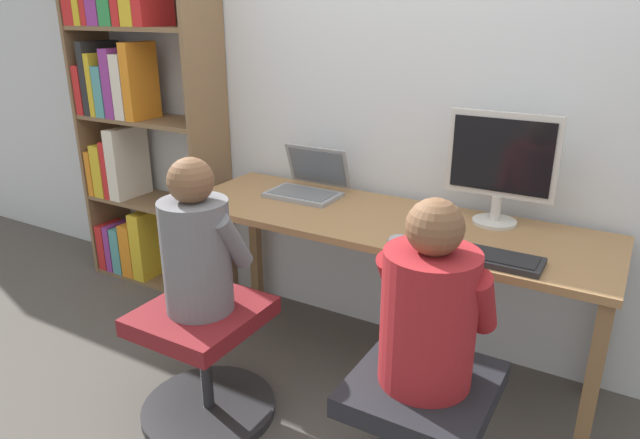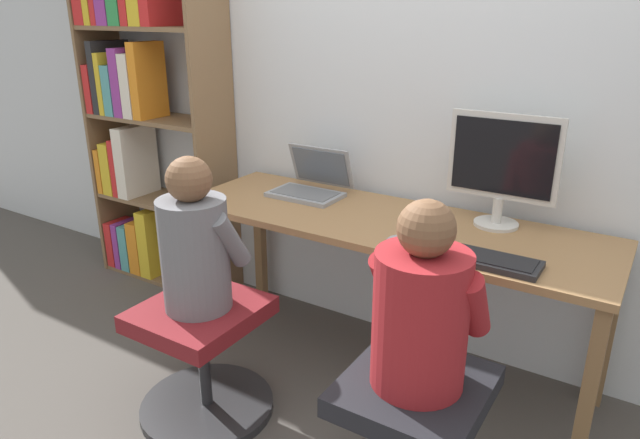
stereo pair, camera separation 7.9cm
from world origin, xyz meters
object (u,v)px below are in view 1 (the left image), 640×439
at_px(keyboard, 477,255).
at_px(office_chair_left, 419,437).
at_px(desktop_monitor, 501,165).
at_px(office_chair_right, 205,358).
at_px(person_at_monitor, 429,307).
at_px(laptop, 308,185).
at_px(bookshelf, 130,111).
at_px(person_at_laptop, 197,245).

xyz_separation_m(keyboard, office_chair_left, (-0.02, -0.44, -0.49)).
distance_m(desktop_monitor, keyboard, 0.46).
distance_m(keyboard, office_chair_left, 0.66).
xyz_separation_m(desktop_monitor, office_chair_right, (-0.90, -0.83, -0.73)).
bearing_deg(desktop_monitor, office_chair_left, -88.82).
height_order(office_chair_right, person_at_monitor, person_at_monitor).
bearing_deg(keyboard, person_at_monitor, -92.52).
xyz_separation_m(laptop, bookshelf, (-1.21, 0.03, 0.25)).
bearing_deg(person_at_monitor, laptop, 139.48).
xyz_separation_m(desktop_monitor, bookshelf, (-2.10, -0.02, 0.05)).
xyz_separation_m(office_chair_left, bookshelf, (-2.11, 0.81, 0.78)).
distance_m(laptop, person_at_monitor, 1.18).
height_order(person_at_monitor, person_at_laptop, person_at_laptop).
height_order(office_chair_left, bookshelf, bookshelf).
height_order(desktop_monitor, office_chair_left, desktop_monitor).
height_order(desktop_monitor, person_at_monitor, desktop_monitor).
distance_m(keyboard, bookshelf, 2.18).
relative_size(office_chair_left, bookshelf, 0.28).
bearing_deg(bookshelf, desktop_monitor, 0.52).
height_order(office_chair_right, bookshelf, bookshelf).
relative_size(desktop_monitor, person_at_laptop, 0.77).
relative_size(keyboard, office_chair_left, 0.83).
bearing_deg(laptop, person_at_laptop, -91.10).
bearing_deg(person_at_monitor, person_at_laptop, -179.58).
xyz_separation_m(laptop, office_chair_left, (0.90, -0.77, -0.53)).
bearing_deg(keyboard, bookshelf, 170.18).
bearing_deg(laptop, keyboard, -20.01).
distance_m(desktop_monitor, person_at_monitor, 0.86).
height_order(desktop_monitor, person_at_laptop, desktop_monitor).
bearing_deg(bookshelf, keyboard, -9.82).
bearing_deg(office_chair_left, office_chair_right, -179.59).
xyz_separation_m(keyboard, person_at_monitor, (-0.02, -0.43, -0.01)).
relative_size(desktop_monitor, person_at_monitor, 0.77).
bearing_deg(office_chair_right, office_chair_left, 0.41).
xyz_separation_m(keyboard, person_at_laptop, (-0.93, -0.44, -0.00)).
bearing_deg(office_chair_left, desktop_monitor, 91.18).
xyz_separation_m(office_chair_right, bookshelf, (-1.20, 0.81, 0.78)).
distance_m(keyboard, office_chair_right, 1.14).
bearing_deg(person_at_monitor, office_chair_left, -90.00).
bearing_deg(desktop_monitor, office_chair_right, -137.11).
xyz_separation_m(office_chair_right, person_at_monitor, (0.91, 0.01, 0.48)).
distance_m(laptop, person_at_laptop, 0.78).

